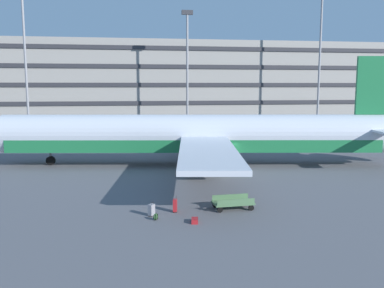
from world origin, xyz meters
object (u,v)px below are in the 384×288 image
at_px(suitcase_teal, 195,221).
at_px(backpack_orange, 155,217).
at_px(airliner, 198,135).
at_px(suitcase_red, 151,210).
at_px(baggage_cart, 233,203).
at_px(suitcase_silver, 175,205).

height_order(suitcase_teal, backpack_orange, backpack_orange).
distance_m(airliner, suitcase_red, 17.08).
bearing_deg(airliner, baggage_cart, -90.80).
height_order(backpack_orange, baggage_cart, baggage_cart).
relative_size(suitcase_silver, suitcase_red, 1.18).
xyz_separation_m(suitcase_red, backpack_orange, (0.19, -0.84, -0.19)).
relative_size(suitcase_teal, backpack_orange, 1.61).
bearing_deg(suitcase_red, baggage_cart, 6.95).
bearing_deg(airliner, suitcase_red, -109.06).
bearing_deg(suitcase_red, suitcase_teal, -34.39).
bearing_deg(suitcase_silver, backpack_orange, -133.59).
height_order(airliner, suitcase_teal, airliner).
bearing_deg(backpack_orange, suitcase_silver, 46.41).
xyz_separation_m(airliner, backpack_orange, (-5.32, -16.80, -2.79)).
height_order(airliner, suitcase_silver, airliner).
xyz_separation_m(airliner, baggage_cart, (-0.21, -15.31, -2.57)).
xyz_separation_m(suitcase_silver, suitcase_red, (-1.52, -0.56, -0.05)).
height_order(suitcase_silver, suitcase_red, suitcase_silver).
bearing_deg(baggage_cart, airliner, 89.20).
relative_size(suitcase_red, baggage_cart, 0.26).
relative_size(airliner, baggage_cart, 13.23).
relative_size(airliner, suitcase_teal, 59.50).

